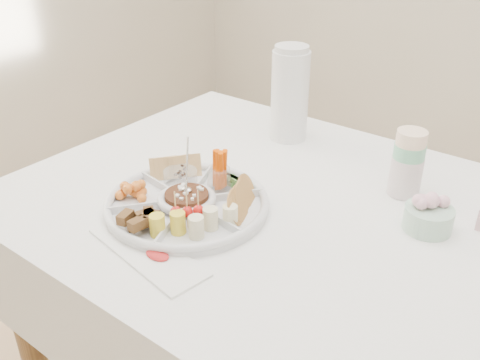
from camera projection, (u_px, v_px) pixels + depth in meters
The scene contains 13 objects.
dining_table at pixel (309, 336), 1.42m from camera, with size 1.52×1.02×0.76m, color white.
party_tray at pixel (187, 202), 1.25m from camera, with size 0.38×0.38×0.04m, color white.
bean_dip at pixel (187, 199), 1.25m from camera, with size 0.10×0.10×0.04m, color #34160A.
tortillas at pixel (240, 202), 1.21m from camera, with size 0.10×0.10×0.06m, color #AC6F4D, non-canonical shape.
carrot_cucumber at pixel (228, 168), 1.31m from camera, with size 0.11×0.11×0.10m, color #F05100, non-canonical shape.
pita_raisins at pixel (179, 169), 1.35m from camera, with size 0.12×0.12×0.06m, color #E7CC86, non-canonical shape.
cherries at pixel (136, 189), 1.28m from camera, with size 0.11×0.11×0.04m, color orange, non-canonical shape.
granola_chunks at pixel (140, 218), 1.17m from camera, with size 0.10×0.10×0.05m, color brown, non-canonical shape.
banana_tomato at pixel (196, 218), 1.12m from camera, with size 0.11×0.11×0.09m, color #FEE374, non-canonical shape.
cup_stack at pixel (409, 155), 1.28m from camera, with size 0.08×0.08×0.21m, color #A6BE9B.
thermos at pixel (290, 93), 1.56m from camera, with size 0.11×0.11×0.29m, color white.
flower_bowl at pixel (429, 213), 1.17m from camera, with size 0.11×0.11×0.08m, color #B6CABF.
placemat at pixel (147, 252), 1.11m from camera, with size 0.30×0.10×0.01m, color white.
Camera 1 is at (0.49, -0.94, 1.43)m, focal length 40.00 mm.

